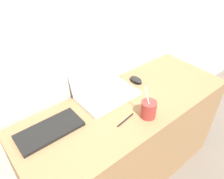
% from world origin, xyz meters
% --- Properties ---
extents(wall_back, '(7.00, 0.04, 2.50)m').
position_xyz_m(wall_back, '(0.00, 0.61, 1.25)').
color(wall_back, silver).
rests_on(wall_back, ground_plane).
extents(desk, '(1.49, 0.57, 0.75)m').
position_xyz_m(desk, '(0.00, 0.28, 0.37)').
color(desk, '#936D47').
rests_on(desk, ground_plane).
extents(laptop, '(0.39, 0.30, 0.24)m').
position_xyz_m(laptop, '(-0.06, 0.47, 0.80)').
color(laptop, silver).
rests_on(laptop, desk).
extents(drink_cup, '(0.09, 0.09, 0.21)m').
position_xyz_m(drink_cup, '(0.01, 0.12, 0.81)').
color(drink_cup, '#9E332D').
rests_on(drink_cup, desk).
extents(computer_mouse, '(0.07, 0.11, 0.04)m').
position_xyz_m(computer_mouse, '(0.21, 0.43, 0.77)').
color(computer_mouse, black).
rests_on(computer_mouse, desk).
extents(external_keyboard, '(0.36, 0.17, 0.02)m').
position_xyz_m(external_keyboard, '(-0.51, 0.39, 0.76)').
color(external_keyboard, black).
rests_on(external_keyboard, desk).
extents(pen, '(0.14, 0.03, 0.01)m').
position_xyz_m(pen, '(-0.12, 0.18, 0.75)').
color(pen, black).
rests_on(pen, desk).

